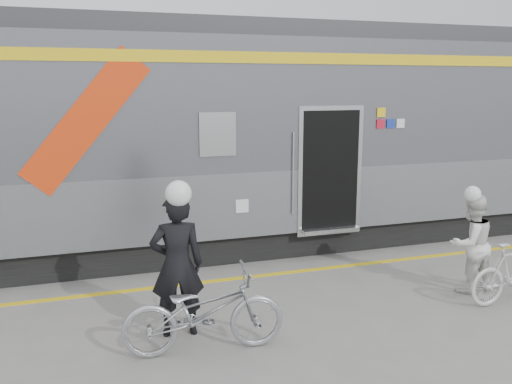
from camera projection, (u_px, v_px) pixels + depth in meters
name	position (u px, v px, depth m)	size (l,w,h in m)	color
ground	(331.00, 331.00, 6.78)	(90.00, 90.00, 0.00)	slate
train	(188.00, 138.00, 10.00)	(24.00, 3.17, 4.10)	black
safety_strip	(272.00, 274.00, 8.78)	(24.00, 0.12, 0.01)	yellow
man	(177.00, 265.00, 6.54)	(0.65, 0.42, 1.77)	black
bicycle_left	(204.00, 312.00, 6.17)	(0.65, 1.86, 0.98)	#9FA1A7
woman	(471.00, 244.00, 7.96)	(0.71, 0.55, 1.46)	white
helmet_man	(175.00, 181.00, 6.34)	(0.31, 0.31, 0.31)	white
helmet_woman	(475.00, 187.00, 7.79)	(0.23, 0.23, 0.23)	white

